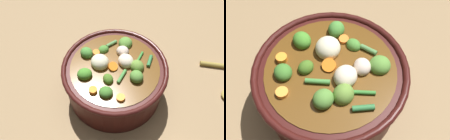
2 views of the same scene
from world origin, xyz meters
The scene contains 2 objects.
ground_plane centered at (0.00, 0.00, 0.00)m, with size 1.10×1.10×0.00m, color #8C704C.
cooking_pot centered at (0.00, 0.00, 0.07)m, with size 0.29×0.29×0.15m.
Camera 2 is at (0.08, 0.24, 0.51)m, focal length 40.32 mm.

